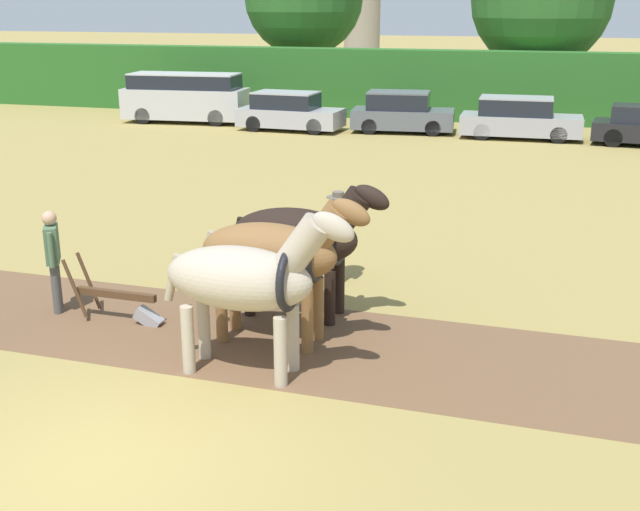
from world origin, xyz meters
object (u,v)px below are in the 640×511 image
(parked_van, at_px, (185,97))
(parked_car_center_left, at_px, (401,113))
(draft_horse_lead_left, at_px, (247,279))
(parked_car_center, at_px, (519,119))
(farmer_at_plow, at_px, (53,253))
(parked_car_left, at_px, (289,112))
(draft_horse_lead_right, at_px, (276,254))
(draft_horse_trail_left, at_px, (300,237))
(plow, at_px, (124,303))
(farmer_beside_team, at_px, (338,229))

(parked_van, relative_size, parked_car_center_left, 1.30)
(draft_horse_lead_left, height_order, parked_car_center, draft_horse_lead_left)
(farmer_at_plow, height_order, parked_car_left, farmer_at_plow)
(draft_horse_lead_right, distance_m, parked_car_left, 21.11)
(draft_horse_lead_right, xyz_separation_m, parked_car_center_left, (-2.09, 20.88, -0.64))
(draft_horse_trail_left, xyz_separation_m, plow, (-2.65, -1.09, -1.02))
(draft_horse_lead_left, height_order, parked_van, draft_horse_lead_left)
(draft_horse_lead_right, xyz_separation_m, farmer_at_plow, (-3.93, 0.15, -0.39))
(farmer_at_plow, distance_m, parked_car_left, 20.09)
(draft_horse_trail_left, xyz_separation_m, parked_car_center_left, (-2.11, 19.74, -0.58))
(plow, xyz_separation_m, parked_car_left, (-3.88, 20.02, 0.41))
(plow, distance_m, parked_car_center_left, 20.84)
(draft_horse_trail_left, relative_size, parked_car_center_left, 0.67)
(draft_horse_trail_left, height_order, parked_car_center, draft_horse_trail_left)
(parked_van, xyz_separation_m, parked_car_left, (4.98, -0.90, -0.33))
(draft_horse_lead_right, relative_size, draft_horse_trail_left, 0.99)
(draft_horse_trail_left, xyz_separation_m, parked_van, (-11.51, 19.83, -0.27))
(parked_van, bearing_deg, draft_horse_trail_left, -64.76)
(parked_car_left, bearing_deg, plow, -76.41)
(farmer_beside_team, distance_m, parked_car_center, 17.80)
(draft_horse_lead_right, bearing_deg, plow, -180.00)
(draft_horse_trail_left, bearing_deg, parked_van, 121.15)
(draft_horse_lead_left, xyz_separation_m, parked_van, (-11.48, 22.11, -0.32))
(draft_horse_lead_left, relative_size, plow, 1.72)
(farmer_beside_team, relative_size, parked_car_center_left, 0.41)
(farmer_at_plow, distance_m, parked_car_center, 21.44)
(farmer_at_plow, relative_size, parked_car_left, 0.41)
(parked_car_center_left, bearing_deg, parked_car_center, -9.07)
(draft_horse_lead_right, relative_size, parked_van, 0.51)
(parked_car_left, relative_size, parked_car_center, 0.94)
(plow, bearing_deg, parked_car_center, 77.09)
(parked_van, xyz_separation_m, parked_car_center, (13.96, -0.36, -0.32))
(parked_car_left, bearing_deg, draft_horse_lead_left, -70.33)
(plow, bearing_deg, draft_horse_lead_right, 0.00)
(draft_horse_lead_right, bearing_deg, draft_horse_lead_left, -89.37)
(draft_horse_trail_left, xyz_separation_m, farmer_beside_team, (0.14, 1.82, -0.35))
(draft_horse_trail_left, distance_m, parked_car_left, 20.04)
(draft_horse_lead_right, xyz_separation_m, farmer_beside_team, (0.16, 2.95, -0.41))
(plow, distance_m, parked_car_center, 21.19)
(farmer_at_plow, distance_m, parked_car_center_left, 20.82)
(draft_horse_trail_left, bearing_deg, parked_car_center_left, 97.13)
(parked_car_left, bearing_deg, parked_car_center, 6.05)
(draft_horse_lead_left, height_order, plow, draft_horse_lead_left)
(draft_horse_lead_left, distance_m, draft_horse_trail_left, 2.27)
(draft_horse_lead_left, xyz_separation_m, parked_car_center_left, (-2.08, 22.02, -0.63))
(parked_van, xyz_separation_m, parked_car_center_left, (9.39, -0.09, -0.31))
(draft_horse_lead_left, height_order, draft_horse_lead_right, draft_horse_lead_left)
(draft_horse_trail_left, distance_m, farmer_at_plow, 4.09)
(draft_horse_lead_left, height_order, parked_car_left, draft_horse_lead_left)
(draft_horse_trail_left, bearing_deg, plow, -156.62)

